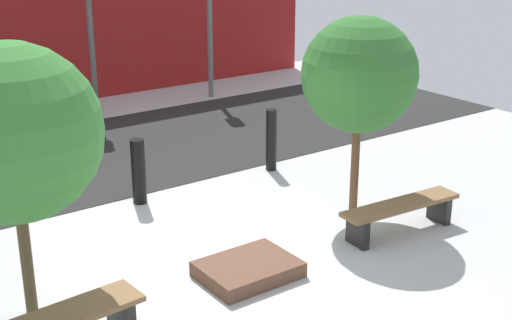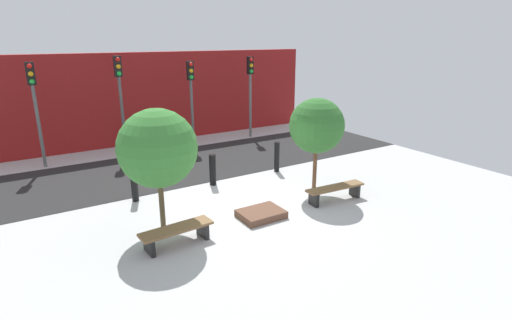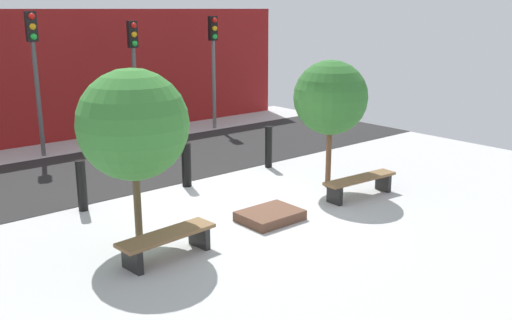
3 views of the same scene
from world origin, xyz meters
The scene contains 15 objects.
ground_plane centered at (0.00, 0.00, 0.00)m, with size 18.00×18.00×0.00m, color #B6B6B6.
road_strip centered at (0.00, 4.44, 0.01)m, with size 18.00×4.37×0.01m, color black.
building_facade centered at (0.00, 8.62, 1.97)m, with size 16.20×0.50×3.94m, color maroon.
bench_left centered at (-2.42, -1.05, 0.31)m, with size 1.72×0.59×0.43m.
bench_right centered at (2.42, -1.05, 0.32)m, with size 1.87×0.52×0.45m.
planter_bed centered at (0.00, -0.85, 0.09)m, with size 1.14×0.87×0.19m, color brown.
tree_behind_left_bench centered at (-2.42, -0.12, 2.08)m, with size 1.88×1.88×3.02m.
tree_behind_right_bench centered at (2.42, -0.12, 2.05)m, with size 1.64×1.64×2.88m.
bollard_far_left centered at (-2.50, 2.01, 0.52)m, with size 0.19×0.19×1.04m, color black.
bollard_left centered at (0.00, 2.01, 0.50)m, with size 0.21×0.21×1.01m, color black.
bollard_center centered at (2.50, 2.01, 0.53)m, with size 0.18×0.18×1.07m, color black.
traffic_light_west centered at (-4.40, 6.91, 2.58)m, with size 0.28×0.27×3.75m.
traffic_light_mid_west centered at (-1.47, 6.92, 2.67)m, with size 0.28×0.27×3.88m.
traffic_light_mid_east centered at (1.47, 6.91, 2.49)m, with size 0.28×0.27×3.60m.
traffic_light_east centered at (4.40, 6.91, 2.56)m, with size 0.28×0.27×3.71m.
Camera 2 is at (-5.22, -8.95, 4.58)m, focal length 28.00 mm.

